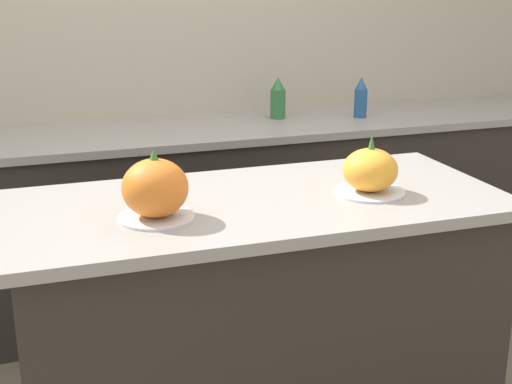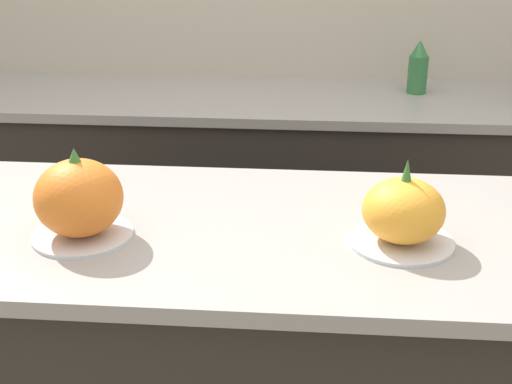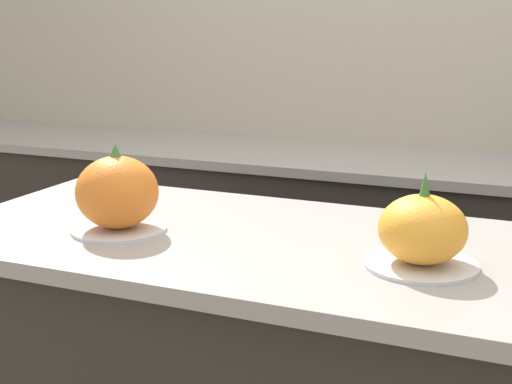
{
  "view_description": "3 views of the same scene",
  "coord_description": "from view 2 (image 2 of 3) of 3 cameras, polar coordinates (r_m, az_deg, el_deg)",
  "views": [
    {
      "loc": [
        -0.66,
        -1.93,
        1.6
      ],
      "look_at": [
        -0.02,
        -0.02,
        0.97
      ],
      "focal_mm": 50.0,
      "sensor_mm": 36.0,
      "label": 1
    },
    {
      "loc": [
        0.15,
        -1.39,
        1.61
      ],
      "look_at": [
        0.04,
        -0.01,
        1.03
      ],
      "focal_mm": 50.0,
      "sensor_mm": 36.0,
      "label": 2
    },
    {
      "loc": [
        0.55,
        -1.37,
        1.4
      ],
      "look_at": [
        -0.05,
        0.04,
        1.03
      ],
      "focal_mm": 50.0,
      "sensor_mm": 36.0,
      "label": 3
    }
  ],
  "objects": [
    {
      "name": "bottle_tall",
      "position": [
        2.8,
        12.84,
        9.66
      ],
      "size": [
        0.07,
        0.07,
        0.2
      ],
      "color": "#2D6B38",
      "rests_on": "back_counter"
    },
    {
      "name": "pumpkin_cake_left",
      "position": [
        1.52,
        -13.98,
        -0.62
      ],
      "size": [
        0.21,
        0.21,
        0.2
      ],
      "color": "silver",
      "rests_on": "kitchen_island"
    },
    {
      "name": "back_counter",
      "position": [
        2.86,
        1.28,
        -0.99
      ],
      "size": [
        6.0,
        0.6,
        0.9
      ],
      "color": "#2D2823",
      "rests_on": "ground_plane"
    },
    {
      "name": "pumpkin_cake_right",
      "position": [
        1.48,
        11.7,
        -1.66
      ],
      "size": [
        0.22,
        0.22,
        0.19
      ],
      "color": "silver",
      "rests_on": "kitchen_island"
    }
  ]
}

